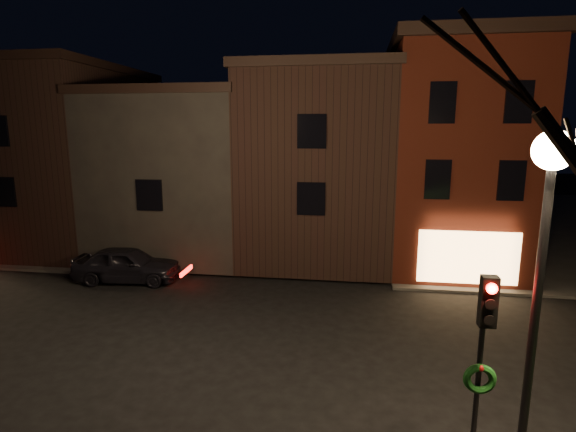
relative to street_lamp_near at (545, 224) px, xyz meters
The scene contains 9 objects.
ground 10.06m from the street_lamp_near, 135.94° to the left, with size 120.00×120.00×0.00m, color black.
sidewalk_far_left 37.26m from the street_lamp_near, 135.22° to the left, with size 30.00×30.00×0.12m, color #2D2B28.
corner_building 15.58m from the street_lamp_near, 83.37° to the left, with size 6.50×8.50×10.50m.
row_building_a 17.16m from the street_lamp_near, 105.90° to the left, with size 7.30×10.30×9.40m.
row_building_b 20.39m from the street_lamp_near, 125.91° to the left, with size 7.80×10.30×8.40m.
row_building_c 25.32m from the street_lamp_near, 139.33° to the left, with size 7.30×10.30×9.90m.
street_lamp_near is the anchor object (origin of this frame).
traffic_signal 2.49m from the street_lamp_near, 140.63° to the left, with size 0.58×0.38×4.05m.
parked_car_a 17.03m from the street_lamp_near, 140.54° to the left, with size 1.83×4.55×1.55m, color black.
Camera 1 is at (3.28, -13.23, 6.61)m, focal length 28.00 mm.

